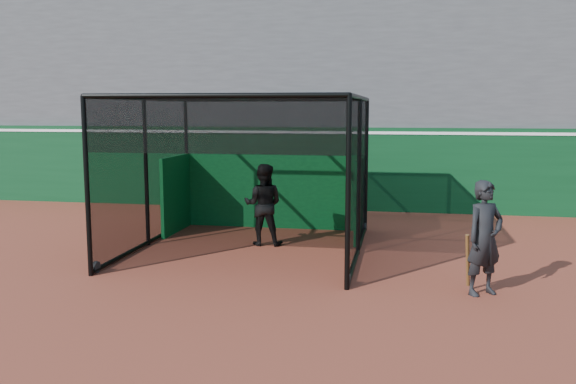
# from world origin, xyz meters

# --- Properties ---
(ground) EXTENTS (120.00, 120.00, 0.00)m
(ground) POSITION_xyz_m (0.00, 0.00, 0.00)
(ground) COLOR brown
(ground) RESTS_ON ground
(outfield_wall) EXTENTS (50.00, 0.50, 2.50)m
(outfield_wall) POSITION_xyz_m (0.00, 8.50, 1.29)
(outfield_wall) COLOR #0A3819
(outfield_wall) RESTS_ON ground
(grandstand) EXTENTS (50.00, 7.85, 8.95)m
(grandstand) POSITION_xyz_m (0.00, 12.27, 4.48)
(grandstand) COLOR #4C4C4F
(grandstand) RESTS_ON ground
(batting_cage) EXTENTS (4.82, 5.31, 3.28)m
(batting_cage) POSITION_xyz_m (-0.86, 2.81, 1.64)
(batting_cage) COLOR black
(batting_cage) RESTS_ON ground
(batter) EXTENTS (0.93, 0.74, 1.84)m
(batter) POSITION_xyz_m (-0.67, 3.30, 0.92)
(batter) COLOR black
(batter) RESTS_ON ground
(on_deck_player) EXTENTS (0.83, 0.77, 1.90)m
(on_deck_player) POSITION_xyz_m (3.74, 0.33, 0.95)
(on_deck_player) COLOR black
(on_deck_player) RESTS_ON ground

